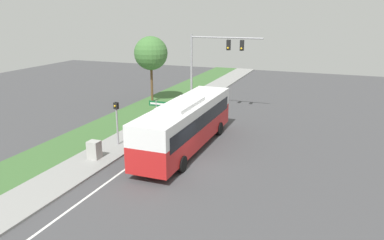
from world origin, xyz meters
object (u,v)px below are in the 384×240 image
signal_gantry (211,57)px  pedestrian_signal (117,117)px  utility_cabinet (94,150)px  bus (186,122)px  street_sign (157,110)px

signal_gantry → pedestrian_signal: (-3.01, -11.17, -2.89)m
pedestrian_signal → utility_cabinet: pedestrian_signal is taller
signal_gantry → bus: bearing=-81.0°
bus → pedestrian_signal: (-4.60, -1.19, 0.21)m
signal_gantry → utility_cabinet: 14.88m
pedestrian_signal → utility_cabinet: bearing=-89.5°
bus → pedestrian_signal: size_ratio=3.81×
bus → street_sign: 4.28m
bus → signal_gantry: size_ratio=1.68×
bus → utility_cabinet: (-4.58, -3.94, -1.21)m
utility_cabinet → bus: bearing=40.7°
bus → utility_cabinet: 6.16m
pedestrian_signal → bus: bearing=14.5°
bus → pedestrian_signal: 4.76m
street_sign → utility_cabinet: bearing=-100.1°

